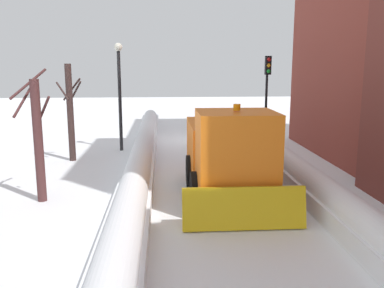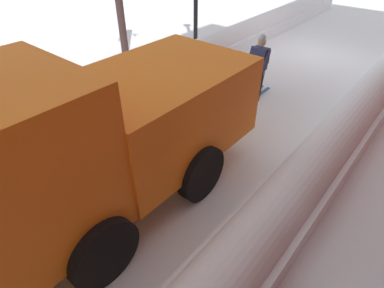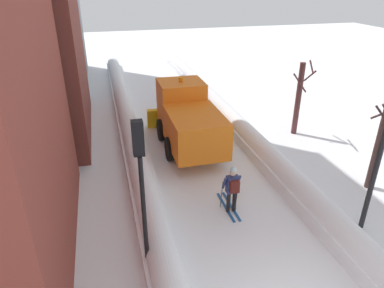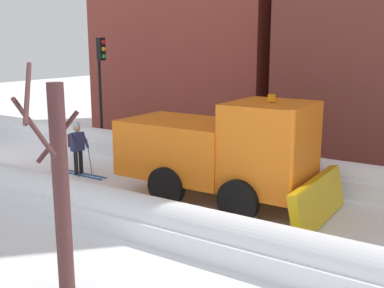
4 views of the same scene
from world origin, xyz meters
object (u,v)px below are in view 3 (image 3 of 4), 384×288
traffic_light_pole (141,172)px  bare_tree_near (381,138)px  skier (232,188)px  bare_tree_mid (299,98)px  plow_truck (188,118)px  street_lamp (384,139)px

traffic_light_pole → bare_tree_near: bearing=12.5°
skier → bare_tree_near: size_ratio=0.43×
bare_tree_near → bare_tree_mid: (-0.19, 5.48, -0.18)m
traffic_light_pole → bare_tree_mid: 11.73m
bare_tree_near → bare_tree_mid: bare_tree_near is taller
traffic_light_pole → bare_tree_mid: size_ratio=1.12×
traffic_light_pole → bare_tree_near: (9.13, 2.03, -1.03)m
bare_tree_near → bare_tree_mid: 5.49m
plow_truck → traffic_light_pole: 8.20m
plow_truck → bare_tree_near: size_ratio=1.42×
plow_truck → bare_tree_near: bare_tree_near is taller
traffic_light_pole → bare_tree_near: 9.41m
street_lamp → traffic_light_pole: bearing=179.9°
skier → bare_tree_mid: (5.66, 5.59, 0.99)m
street_lamp → skier: bearing=153.8°
plow_truck → traffic_light_pole: bearing=-112.5°
plow_truck → skier: 5.51m
skier → bare_tree_near: (5.86, 0.11, 1.17)m
traffic_light_pole → street_lamp: 7.19m
traffic_light_pole → bare_tree_mid: (8.93, 7.51, -1.21)m
skier → plow_truck: bearing=92.2°
plow_truck → traffic_light_pole: traffic_light_pole is taller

